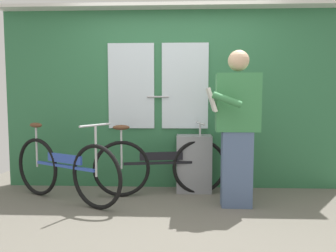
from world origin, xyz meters
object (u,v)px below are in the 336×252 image
object	(u,v)px
bicycle_leaning_behind	(161,166)
passenger_reading_newspaper	(236,125)
bicycle_near_door	(64,169)
trash_bin_by_wall	(194,163)

from	to	relation	value
bicycle_leaning_behind	passenger_reading_newspaper	bearing A→B (deg)	-32.98
bicycle_leaning_behind	bicycle_near_door	bearing A→B (deg)	-175.07
bicycle_near_door	bicycle_leaning_behind	distance (m)	1.12
bicycle_near_door	passenger_reading_newspaper	xyz separation A→B (m)	(1.92, -0.09, 0.52)
bicycle_near_door	trash_bin_by_wall	size ratio (longest dim) A/B	2.07
bicycle_near_door	passenger_reading_newspaper	world-z (taller)	passenger_reading_newspaper
bicycle_leaning_behind	passenger_reading_newspaper	size ratio (longest dim) A/B	0.96
bicycle_near_door	trash_bin_by_wall	world-z (taller)	bicycle_near_door
passenger_reading_newspaper	bicycle_near_door	bearing A→B (deg)	-1.40
bicycle_near_door	bicycle_leaning_behind	size ratio (longest dim) A/B	0.92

